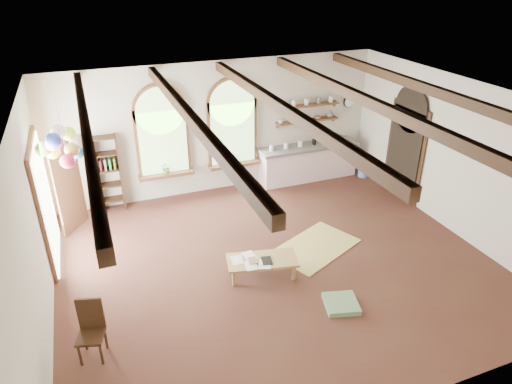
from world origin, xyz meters
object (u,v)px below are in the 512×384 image
side_chair (93,341)px  coffee_table (262,261)px  balloon_cluster (64,145)px  kitchen_counter (308,162)px

side_chair → coffee_table: bearing=16.4°
side_chair → balloon_cluster: 3.42m
coffee_table → balloon_cluster: size_ratio=1.18×
kitchen_counter → balloon_cluster: bearing=-163.9°
coffee_table → side_chair: size_ratio=1.46×
kitchen_counter → side_chair: kitchen_counter is taller
coffee_table → balloon_cluster: balloon_cluster is taller
kitchen_counter → coffee_table: size_ratio=1.96×
side_chair → balloon_cluster: (0.01, 2.73, 2.06)m
kitchen_counter → coffee_table: kitchen_counter is taller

